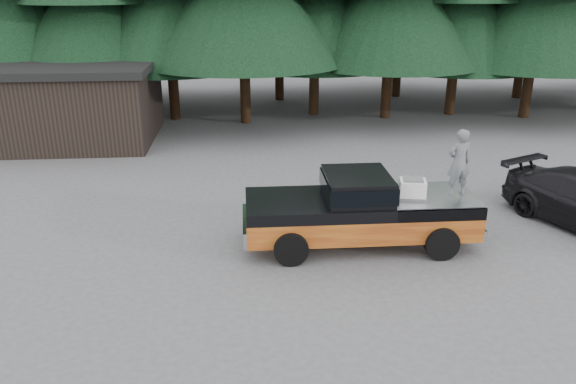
{
  "coord_description": "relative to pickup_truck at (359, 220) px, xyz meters",
  "views": [
    {
      "loc": [
        -1.1,
        -12.37,
        6.41
      ],
      "look_at": [
        -0.11,
        0.0,
        1.75
      ],
      "focal_mm": 35.0,
      "sensor_mm": 36.0,
      "label": 1
    }
  ],
  "objects": [
    {
      "name": "ground",
      "position": [
        -1.79,
        -0.67,
        -0.67
      ],
      "size": [
        120.0,
        120.0,
        0.0
      ],
      "primitive_type": "plane",
      "color": "#474749",
      "rests_on": "ground"
    },
    {
      "name": "pickup_truck",
      "position": [
        0.0,
        0.0,
        0.0
      ],
      "size": [
        6.0,
        2.04,
        1.33
      ],
      "primitive_type": null,
      "color": "#C36B1F",
      "rests_on": "ground"
    },
    {
      "name": "man_on_bed",
      "position": [
        2.44,
        -0.07,
        1.52
      ],
      "size": [
        0.67,
        0.49,
        1.71
      ],
      "primitive_type": "imported",
      "rotation": [
        0.0,
        0.0,
        3.27
      ],
      "color": "#565B5E",
      "rests_on": "pickup_truck"
    },
    {
      "name": "air_compressor",
      "position": [
        1.27,
        -0.18,
        0.88
      ],
      "size": [
        0.73,
        0.65,
        0.44
      ],
      "primitive_type": "cube",
      "rotation": [
        0.0,
        0.0,
        -0.2
      ],
      "color": "silver",
      "rests_on": "pickup_truck"
    },
    {
      "name": "truck_cab",
      "position": [
        -0.1,
        0.0,
        0.96
      ],
      "size": [
        1.66,
        1.9,
        0.59
      ],
      "primitive_type": "cube",
      "color": "black",
      "rests_on": "pickup_truck"
    },
    {
      "name": "utility_building",
      "position": [
        -10.79,
        11.33,
        1.0
      ],
      "size": [
        8.4,
        6.4,
        3.3
      ],
      "color": "black",
      "rests_on": "ground"
    }
  ]
}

